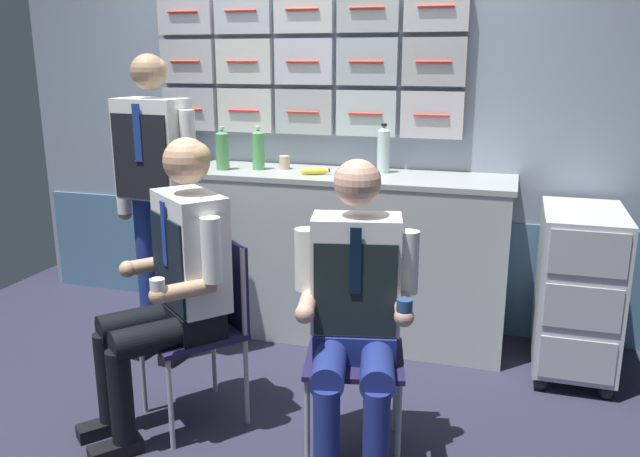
# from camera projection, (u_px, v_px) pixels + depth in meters

# --- Properties ---
(ground) EXTENTS (4.80, 4.80, 0.04)m
(ground) POSITION_uv_depth(u_px,v_px,m) (245.00, 422.00, 3.04)
(ground) COLOR #27273A
(galley_bulkhead) EXTENTS (4.20, 0.14, 2.15)m
(galley_bulkhead) POSITION_uv_depth(u_px,v_px,m) (325.00, 146.00, 4.03)
(galley_bulkhead) COLOR #8C96A9
(galley_bulkhead) RESTS_ON ground
(galley_counter) EXTENTS (1.91, 0.53, 0.99)m
(galley_counter) POSITION_uv_depth(u_px,v_px,m) (345.00, 255.00, 3.86)
(galley_counter) COLOR #ADB3B0
(galley_counter) RESTS_ON ground
(service_trolley) EXTENTS (0.40, 0.65, 0.89)m
(service_trolley) POSITION_uv_depth(u_px,v_px,m) (578.00, 287.00, 3.39)
(service_trolley) COLOR black
(service_trolley) RESTS_ON ground
(folding_chair_left) EXTENTS (0.56, 0.56, 0.84)m
(folding_chair_left) POSITION_uv_depth(u_px,v_px,m) (210.00, 310.00, 2.96)
(folding_chair_left) COLOR #A8AAAF
(folding_chair_left) RESTS_ON ground
(crew_member_left) EXTENTS (0.67, 0.70, 1.31)m
(crew_member_left) POSITION_uv_depth(u_px,v_px,m) (175.00, 272.00, 2.82)
(crew_member_left) COLOR black
(crew_member_left) RESTS_ON ground
(folding_chair_right) EXTENTS (0.48, 0.48, 0.84)m
(folding_chair_right) POSITION_uv_depth(u_px,v_px,m) (356.00, 330.00, 2.74)
(folding_chair_right) COLOR #A8AAAF
(folding_chair_right) RESTS_ON ground
(crew_member_right) EXTENTS (0.51, 0.66, 1.26)m
(crew_member_right) POSITION_uv_depth(u_px,v_px,m) (355.00, 305.00, 2.55)
(crew_member_right) COLOR black
(crew_member_right) RESTS_ON ground
(crew_member_standing) EXTENTS (0.52, 0.30, 1.66)m
(crew_member_standing) POSITION_uv_depth(u_px,v_px,m) (155.00, 184.00, 3.46)
(crew_member_standing) COLOR black
(crew_member_standing) RESTS_ON ground
(sparkling_bottle_green) EXTENTS (0.07, 0.07, 0.28)m
(sparkling_bottle_green) POSITION_uv_depth(u_px,v_px,m) (384.00, 150.00, 3.73)
(sparkling_bottle_green) COLOR silver
(sparkling_bottle_green) RESTS_ON galley_counter
(water_bottle_short) EXTENTS (0.07, 0.07, 0.26)m
(water_bottle_short) POSITION_uv_depth(u_px,v_px,m) (258.00, 149.00, 3.85)
(water_bottle_short) COLOR #51A459
(water_bottle_short) RESTS_ON galley_counter
(water_bottle_clear) EXTENTS (0.08, 0.08, 0.26)m
(water_bottle_clear) POSITION_uv_depth(u_px,v_px,m) (222.00, 150.00, 3.84)
(water_bottle_clear) COLOR #529856
(water_bottle_clear) RESTS_ON galley_counter
(paper_cup_tan) EXTENTS (0.06, 0.06, 0.08)m
(paper_cup_tan) POSITION_uv_depth(u_px,v_px,m) (285.00, 162.00, 3.88)
(paper_cup_tan) COLOR #C7AD88
(paper_cup_tan) RESTS_ON galley_counter
(espresso_cup_small) EXTENTS (0.06, 0.06, 0.07)m
(espresso_cup_small) POSITION_uv_depth(u_px,v_px,m) (356.00, 166.00, 3.79)
(espresso_cup_small) COLOR navy
(espresso_cup_small) RESTS_ON galley_counter
(snack_banana) EXTENTS (0.17, 0.10, 0.04)m
(snack_banana) POSITION_uv_depth(u_px,v_px,m) (315.00, 171.00, 3.70)
(snack_banana) COLOR yellow
(snack_banana) RESTS_ON galley_counter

